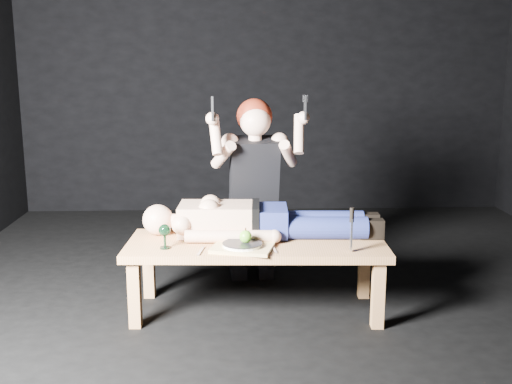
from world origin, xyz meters
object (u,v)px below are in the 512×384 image
lying_man (264,216)px  goblet (165,236)px  serving_tray (242,248)px  carving_knife (351,230)px  kneeling_woman (253,189)px  table (256,277)px

lying_man → goblet: 0.65m
lying_man → serving_tray: (-0.14, -0.30, -0.11)m
serving_tray → goblet: (-0.45, 0.04, 0.06)m
goblet → carving_knife: (1.08, -0.11, 0.06)m
kneeling_woman → serving_tray: 0.75m
lying_man → kneeling_woman: size_ratio=1.11×
lying_man → carving_knife: bearing=-34.7°
table → serving_tray: (-0.09, -0.16, 0.24)m
serving_tray → goblet: 0.46m
lying_man → carving_knife: 0.61m
table → carving_knife: 0.68m
lying_man → carving_knife: (0.48, -0.37, 0.01)m
serving_tray → goblet: size_ratio=2.36×
kneeling_woman → goblet: size_ratio=9.09×
lying_man → kneeling_woman: bearing=99.7°
kneeling_woman → serving_tray: kneeling_woman is taller
kneeling_woman → serving_tray: size_ratio=3.86×
table → serving_tray: bearing=-117.0°
lying_man → goblet: (-0.59, -0.26, -0.05)m
serving_tray → carving_knife: 0.64m
carving_knife → goblet: bearing=176.7°
lying_man → serving_tray: lying_man is taller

